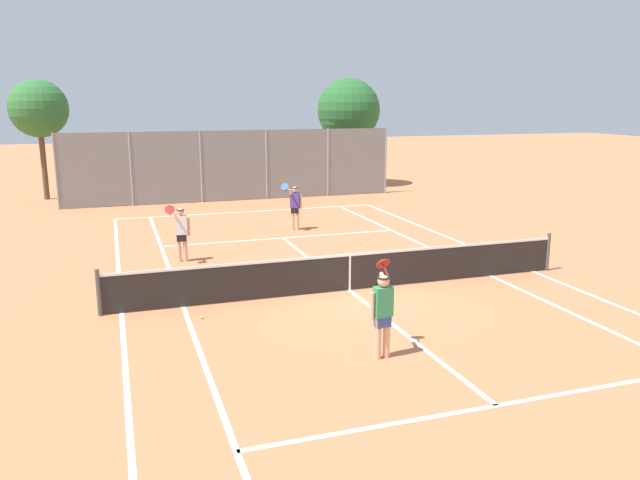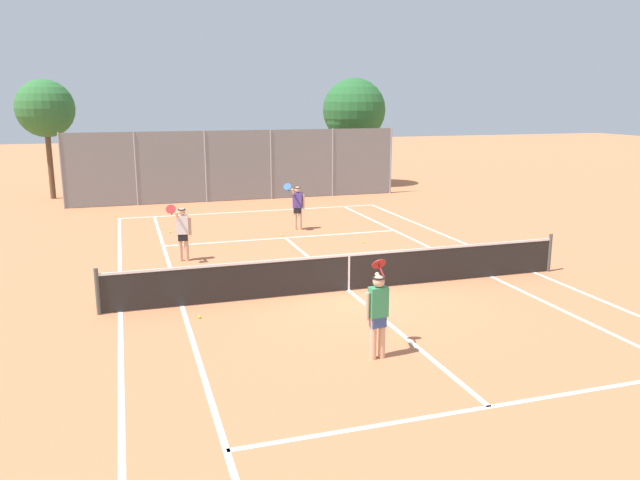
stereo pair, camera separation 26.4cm
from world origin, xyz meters
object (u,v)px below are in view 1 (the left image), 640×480
Objects in this scene: tennis_net at (350,271)px; player_far_right at (295,205)px; tree_behind_right at (347,112)px; player_far_left at (181,231)px; loose_tennis_ball_2 at (279,236)px; tree_behind_left at (38,111)px; player_near_side at (383,310)px; loose_tennis_ball_4 at (167,233)px; loose_tennis_ball_1 at (202,318)px; loose_tennis_ball_0 at (361,242)px.

tennis_net is 7.69m from player_far_right.
player_far_left is at bearing -126.90° from tree_behind_right.
tree_behind_left is (-8.51, 11.75, 4.16)m from loose_tennis_ball_2.
player_near_side is 0.31× the size of tree_behind_left.
player_near_side is at bearing -71.94° from player_far_left.
player_far_left is at bearing -88.64° from loose_tennis_ball_4.
tree_behind_left reaches higher than loose_tennis_ball_1.
tree_behind_left reaches higher than player_far_left.
player_far_left is 0.30× the size of tree_behind_right.
player_far_left is at bearing -142.84° from player_far_right.
player_far_left reaches higher than loose_tennis_ball_4.
tennis_net is 181.82× the size of loose_tennis_ball_4.
player_far_right is 3.31m from loose_tennis_ball_0.
player_far_right is (1.74, 11.74, 0.00)m from player_near_side.
tree_behind_left is at bearing 179.68° from tree_behind_right.
loose_tennis_ball_0 is 0.01× the size of tree_behind_right.
player_far_left reaches higher than tennis_net.
tree_behind_left is (-4.90, 14.18, 3.26)m from player_far_left.
loose_tennis_ball_1 is at bearing -118.38° from player_far_right.
loose_tennis_ball_0 is (2.27, 4.82, -0.48)m from tennis_net.
tennis_net is 2.05× the size of tree_behind_right.
tree_behind_left is 15.49m from tree_behind_right.
tree_behind_left is at bearing 125.90° from loose_tennis_ball_2.
tennis_net is at bearing 13.72° from loose_tennis_ball_1.
tree_behind_right is at bearing 59.11° from loose_tennis_ball_2.
loose_tennis_ball_0 is 1.00× the size of loose_tennis_ball_1.
tennis_net is at bearing -115.24° from loose_tennis_ball_0.
tennis_net reaches higher than loose_tennis_ball_2.
tree_behind_left is at bearing 128.54° from loose_tennis_ball_0.
loose_tennis_ball_2 is 0.01× the size of tree_behind_left.
player_far_right is at bearing 84.07° from tennis_net.
loose_tennis_ball_1 is 0.01× the size of tree_behind_left.
tennis_net is at bearing -95.93° from player_far_right.
tree_behind_right reaches higher than tennis_net.
loose_tennis_ball_1 is at bearing -166.28° from tennis_net.
player_near_side is 1.00× the size of player_far_right.
player_far_right is 9.78m from loose_tennis_ball_1.
player_far_left and player_far_right have the same top height.
tennis_net is 181.82× the size of loose_tennis_ball_2.
loose_tennis_ball_2 is at bearing 63.67° from loose_tennis_ball_1.
loose_tennis_ball_0 is at bearing 5.42° from player_far_left.
loose_tennis_ball_1 is at bearing -76.25° from tree_behind_left.
player_far_left is 26.88× the size of loose_tennis_ball_0.
loose_tennis_ball_1 is 1.00× the size of loose_tennis_ball_4.
player_far_left is 4.43m from loose_tennis_ball_2.
loose_tennis_ball_1 is 9.38m from loose_tennis_ball_4.
player_far_right is at bearing -10.00° from loose_tennis_ball_4.
tree_behind_right reaches higher than player_near_side.
tree_behind_right is at bearing 53.10° from player_far_left.
player_far_left is at bearing -146.04° from loose_tennis_ball_2.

